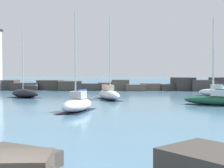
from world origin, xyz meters
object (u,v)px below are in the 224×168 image
object	(u,v)px
sailboat_moored_4	(109,94)
sailboat_moored_6	(216,92)
sailboat_moored_0	(218,100)
sailboat_moored_3	(25,93)
sailboat_moored_1	(77,104)

from	to	relation	value
sailboat_moored_4	sailboat_moored_6	xyz separation A→B (m)	(15.08, 5.86, -0.07)
sailboat_moored_0	sailboat_moored_3	world-z (taller)	sailboat_moored_3
sailboat_moored_1	sailboat_moored_3	bearing A→B (deg)	123.73
sailboat_moored_0	sailboat_moored_4	xyz separation A→B (m)	(-11.95, 6.58, 0.12)
sailboat_moored_3	sailboat_moored_6	distance (m)	27.07
sailboat_moored_0	sailboat_moored_4	size ratio (longest dim) A/B	0.89
sailboat_moored_3	sailboat_moored_6	bearing A→B (deg)	7.52
sailboat_moored_4	sailboat_moored_6	distance (m)	16.18
sailboat_moored_3	sailboat_moored_6	xyz separation A→B (m)	(26.84, 3.54, 0.03)
sailboat_moored_0	sailboat_moored_6	xyz separation A→B (m)	(3.13, 12.45, 0.05)
sailboat_moored_0	sailboat_moored_1	world-z (taller)	sailboat_moored_0
sailboat_moored_0	sailboat_moored_3	distance (m)	25.32
sailboat_moored_0	sailboat_moored_3	size ratio (longest dim) A/B	0.95
sailboat_moored_3	sailboat_moored_4	distance (m)	11.98
sailboat_moored_3	sailboat_moored_4	bearing A→B (deg)	-11.16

